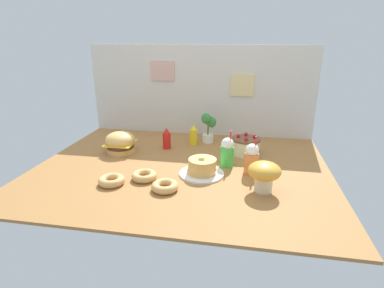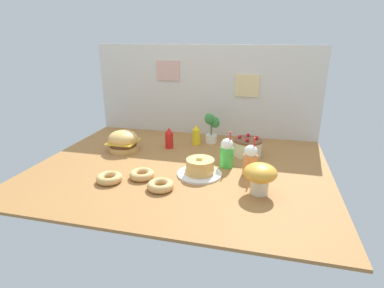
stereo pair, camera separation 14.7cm
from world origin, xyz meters
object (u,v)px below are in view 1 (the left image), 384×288
Objects in this scene: donut_pink_glaze at (112,180)px; donut_vanilla at (165,186)px; donut_chocolate at (144,176)px; pancake_stack at (202,168)px; potted_plant at (208,126)px; burger at (120,142)px; mushroom_stool at (264,174)px; mustard_bottle at (193,135)px; ketchup_bottle at (167,139)px; orange_float_cup at (252,159)px; layer_cake at (246,146)px; cream_soda_cup at (227,152)px.

donut_pink_glaze and donut_vanilla have the same top height.
donut_chocolate is 0.23m from donut_vanilla.
potted_plant is at bearing 94.13° from pancake_stack.
mushroom_stool reaches higher than burger.
mustard_bottle is at bearing 105.47° from pancake_stack.
burger is at bearing -151.09° from potted_plant.
ketchup_bottle is (-0.40, 0.50, 0.04)m from pancake_stack.
mustard_bottle is (0.22, 0.15, 0.00)m from ketchup_bottle.
donut_pink_glaze is 1.00× the size of donut_chocolate.
pancake_stack is 0.64m from ketchup_bottle.
pancake_stack reaches higher than donut_pink_glaze.
burger is 0.88× the size of orange_float_cup.
layer_cake is 1.34× the size of donut_pink_glaze.
cream_soda_cup is (0.35, -0.45, 0.02)m from mustard_bottle.
potted_plant is (0.34, 0.89, 0.13)m from donut_chocolate.
ketchup_bottle is at bearing 140.39° from mushroom_stool.
mustard_bottle is at bearing 34.65° from ketchup_bottle.
burger is 0.84m from pancake_stack.
mustard_bottle is 0.67× the size of cream_soda_cup.
cream_soda_cup is 0.46m from mushroom_stool.
cream_soda_cup is 1.61× the size of donut_vanilla.
donut_pink_glaze is at bearing -73.19° from burger.
potted_plant reaches higher than layer_cake.
cream_soda_cup is at bearing 32.19° from donut_chocolate.
donut_chocolate is 0.83m from mushroom_stool.
cream_soda_cup reaches higher than burger.
cream_soda_cup is at bearing 124.76° from mushroom_stool.
donut_vanilla is 0.61× the size of potted_plant.
mustard_bottle is 0.67× the size of orange_float_cup.
cream_soda_cup is at bearing 49.96° from pancake_stack.
orange_float_cup is at bearing -57.85° from potted_plant.
mustard_bottle is 0.17m from potted_plant.
layer_cake is at bearing 100.63° from mushroom_stool.
pancake_stack is 0.37m from orange_float_cup.
orange_float_cup is at bearing -12.59° from burger.
donut_pink_glaze is at bearing -175.46° from mushroom_stool.
ketchup_bottle is 0.79m from donut_pink_glaze.
donut_pink_glaze is (0.18, -0.60, -0.06)m from burger.
potted_plant is (0.34, 0.23, 0.07)m from ketchup_bottle.
potted_plant is (-0.36, 0.25, 0.08)m from layer_cake.
potted_plant is (-0.41, 0.65, 0.04)m from orange_float_cup.
donut_pink_glaze is (-0.94, -0.35, -0.08)m from orange_float_cup.
burger is 0.95m from cream_soda_cup.
pancake_stack is at bearing 24.06° from donut_pink_glaze.
pancake_stack is at bearing -165.42° from orange_float_cup.
donut_vanilla is at bearing -2.94° from donut_pink_glaze.
ketchup_bottle is 0.42m from potted_plant.
ketchup_bottle is 0.26m from mustard_bottle.
mustard_bottle reaches higher than donut_vanilla.
burger is at bearing 132.17° from donut_vanilla.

